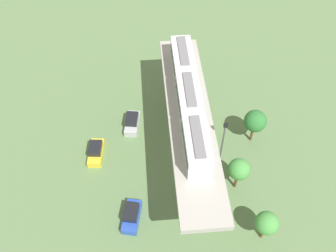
{
  "coord_description": "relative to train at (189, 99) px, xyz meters",
  "views": [
    {
      "loc": [
        -5.04,
        -29.59,
        42.19
      ],
      "look_at": [
        -2.5,
        1.32,
        4.95
      ],
      "focal_mm": 40.58,
      "sensor_mm": 36.0,
      "label": 1
    }
  ],
  "objects": [
    {
      "name": "tree_near_viaduct",
      "position": [
        9.18,
        0.7,
        -5.83
      ],
      "size": [
        3.03,
        3.03,
        5.5
      ],
      "color": "brown",
      "rests_on": "ground"
    },
    {
      "name": "train",
      "position": [
        0.0,
        0.0,
        0.0
      ],
      "size": [
        2.64,
        20.5,
        3.24
      ],
      "color": "white",
      "rests_on": "viaduct"
    },
    {
      "name": "parked_car_blue",
      "position": [
        -7.65,
        -9.98,
        -9.04
      ],
      "size": [
        2.63,
        4.48,
        1.76
      ],
      "rotation": [
        0.0,
        0.0,
        -0.21
      ],
      "color": "#284CB7",
      "rests_on": "ground"
    },
    {
      "name": "tree_mid_lot",
      "position": [
        5.51,
        -6.59,
        -5.89
      ],
      "size": [
        2.7,
        2.7,
        5.29
      ],
      "color": "brown",
      "rests_on": "ground"
    },
    {
      "name": "tree_far_corner",
      "position": [
        7.25,
        -13.45,
        -6.36
      ],
      "size": [
        2.66,
        2.66,
        4.79
      ],
      "color": "brown",
      "rests_on": "ground"
    },
    {
      "name": "signal_post",
      "position": [
        3.4,
        -5.03,
        -3.83
      ],
      "size": [
        0.44,
        0.28,
        10.85
      ],
      "color": "#4C4C51",
      "rests_on": "ground"
    },
    {
      "name": "parked_car_yellow",
      "position": [
        -12.26,
        -0.19,
        -9.04
      ],
      "size": [
        2.2,
        4.35,
        1.76
      ],
      "rotation": [
        0.0,
        0.0,
        -0.1
      ],
      "color": "yellow",
      "rests_on": "ground"
    },
    {
      "name": "ground_plane",
      "position": [
        0.0,
        -1.32,
        -9.78
      ],
      "size": [
        120.0,
        120.0,
        0.0
      ],
      "primitive_type": "plane",
      "color": "#5B7A4C"
    },
    {
      "name": "parked_car_silver",
      "position": [
        -7.27,
        4.58,
        -9.04
      ],
      "size": [
        2.44,
        4.43,
        1.76
      ],
      "rotation": [
        0.0,
        0.0,
        -0.16
      ],
      "color": "#B2B5BA",
      "rests_on": "ground"
    },
    {
      "name": "viaduct",
      "position": [
        0.0,
        -1.32,
        -3.59
      ],
      "size": [
        5.2,
        28.85,
        8.25
      ],
      "color": "#A8A59E",
      "rests_on": "ground"
    }
  ]
}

